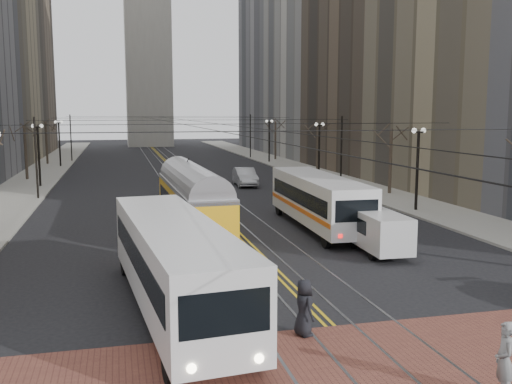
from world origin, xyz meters
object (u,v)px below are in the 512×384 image
cargo_van (377,233)px  sedan_grey (296,190)px  streetcar (192,207)px  rear_bus (318,203)px  sedan_silver (245,177)px  pedestrian_b (504,361)px  transit_bus (175,267)px  pedestrian_a (304,307)px

cargo_van → sedan_grey: size_ratio=1.20×
streetcar → sedan_grey: streetcar is taller
rear_bus → sedan_silver: (0.10, 20.66, -0.73)m
sedan_grey → sedan_silver: 8.96m
rear_bus → pedestrian_b: 20.81m
sedan_grey → pedestrian_b: 33.04m
streetcar → pedestrian_b: 21.74m
cargo_van → transit_bus: bearing=-148.6°
sedan_grey → sedan_silver: size_ratio=0.76×
sedan_silver → pedestrian_a: size_ratio=2.84×
pedestrian_a → rear_bus: bearing=-32.2°
sedan_silver → cargo_van: bearing=-85.8°
transit_bus → pedestrian_b: 10.86m
transit_bus → rear_bus: transit_bus is taller
cargo_van → pedestrian_b: size_ratio=2.39×
transit_bus → rear_bus: 15.88m
rear_bus → cargo_van: (0.78, -6.49, -0.54)m
transit_bus → rear_bus: bearing=46.5°
cargo_van → streetcar: bearing=141.4°
rear_bus → pedestrian_b: (-2.65, -20.63, -0.58)m
sedan_grey → sedan_silver: bearing=110.0°
sedan_grey → streetcar: bearing=-126.2°
transit_bus → streetcar: 13.25m
streetcar → rear_bus: bearing=-5.9°
cargo_van → pedestrian_a: (-6.87, -9.14, -0.13)m
cargo_van → sedan_silver: size_ratio=0.92×
transit_bus → sedan_grey: (12.25, 24.51, -0.94)m
sedan_silver → sedan_grey: bearing=-72.0°
streetcar → pedestrian_b: (4.85, -21.19, -0.55)m
pedestrian_a → pedestrian_b: pedestrian_b is taller
sedan_silver → pedestrian_b: (-2.75, -41.29, 0.15)m
transit_bus → sedan_silver: transit_bus is taller
streetcar → cargo_van: 10.88m
transit_bus → cargo_van: 12.18m
cargo_van → sedan_grey: (1.67, 18.51, -0.38)m
sedan_silver → streetcar: bearing=-108.0°
transit_bus → sedan_silver: (9.90, 33.15, -0.76)m
streetcar → sedan_silver: bearing=67.6°
sedan_grey → sedan_silver: sedan_silver is taller
sedan_grey → sedan_silver: (-2.35, 8.64, 0.18)m
streetcar → cargo_van: size_ratio=2.78×
transit_bus → sedan_silver: size_ratio=2.51×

